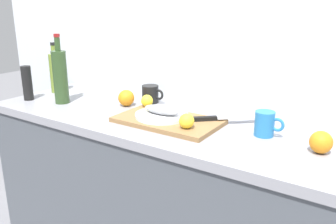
# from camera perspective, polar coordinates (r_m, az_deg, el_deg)

# --- Properties ---
(back_wall) EXTENTS (3.20, 0.05, 2.50)m
(back_wall) POSITION_cam_1_polar(r_m,az_deg,el_deg) (1.80, 7.88, 11.87)
(back_wall) COLOR silver
(back_wall) RESTS_ON ground_plane
(kitchen_counter) EXTENTS (2.00, 0.60, 0.90)m
(kitchen_counter) POSITION_cam_1_polar(r_m,az_deg,el_deg) (1.79, 2.06, -15.35)
(kitchen_counter) COLOR #4C5159
(kitchen_counter) RESTS_ON ground_plane
(cutting_board) EXTENTS (0.46, 0.27, 0.02)m
(cutting_board) POSITION_cam_1_polar(r_m,az_deg,el_deg) (1.58, -0.00, -1.39)
(cutting_board) COLOR olive
(cutting_board) RESTS_ON kitchen_counter
(white_plate) EXTENTS (0.24, 0.24, 0.01)m
(white_plate) POSITION_cam_1_polar(r_m,az_deg,el_deg) (1.59, -1.01, -0.52)
(white_plate) COLOR white
(white_plate) RESTS_ON cutting_board
(fish_fillet) EXTENTS (0.18, 0.08, 0.04)m
(fish_fillet) POSITION_cam_1_polar(r_m,az_deg,el_deg) (1.59, -1.01, 0.36)
(fish_fillet) COLOR gray
(fish_fillet) RESTS_ON white_plate
(chef_knife) EXTENTS (0.23, 0.22, 0.02)m
(chef_knife) POSITION_cam_1_polar(r_m,az_deg,el_deg) (1.56, 7.73, -0.97)
(chef_knife) COLOR silver
(chef_knife) RESTS_ON cutting_board
(lemon_0) EXTENTS (0.06, 0.06, 0.06)m
(lemon_0) POSITION_cam_1_polar(r_m,az_deg,el_deg) (1.75, -3.38, 1.81)
(lemon_0) COLOR yellow
(lemon_0) RESTS_ON cutting_board
(lemon_1) EXTENTS (0.06, 0.06, 0.06)m
(lemon_1) POSITION_cam_1_polar(r_m,az_deg,el_deg) (1.45, 2.98, -1.42)
(lemon_1) COLOR yellow
(lemon_1) RESTS_ON cutting_board
(olive_oil_bottle) EXTENTS (0.06, 0.06, 0.29)m
(olive_oil_bottle) POSITION_cam_1_polar(r_m,az_deg,el_deg) (2.20, -17.55, 6.11)
(olive_oil_bottle) COLOR olive
(olive_oil_bottle) RESTS_ON kitchen_counter
(wine_bottle) EXTENTS (0.07, 0.07, 0.36)m
(wine_bottle) POSITION_cam_1_polar(r_m,az_deg,el_deg) (1.94, -16.83, 5.54)
(wine_bottle) COLOR #2D4723
(wine_bottle) RESTS_ON kitchen_counter
(coffee_mug_0) EXTENTS (0.12, 0.08, 0.10)m
(coffee_mug_0) POSITION_cam_1_polar(r_m,az_deg,el_deg) (1.47, 15.26, -1.81)
(coffee_mug_0) COLOR #2672B2
(coffee_mug_0) RESTS_ON kitchen_counter
(coffee_mug_1) EXTENTS (0.13, 0.09, 0.09)m
(coffee_mug_1) POSITION_cam_1_polar(r_m,az_deg,el_deg) (1.89, -2.79, 2.89)
(coffee_mug_1) COLOR black
(coffee_mug_1) RESTS_ON kitchen_counter
(orange_0) EXTENTS (0.08, 0.08, 0.08)m
(orange_0) POSITION_cam_1_polar(r_m,az_deg,el_deg) (1.84, -6.68, 2.26)
(orange_0) COLOR orange
(orange_0) RESTS_ON kitchen_counter
(orange_1) EXTENTS (0.08, 0.08, 0.08)m
(orange_1) POSITION_cam_1_polar(r_m,az_deg,el_deg) (1.37, 23.25, -4.45)
(orange_1) COLOR orange
(orange_1) RESTS_ON kitchen_counter
(pepper_mill) EXTENTS (0.05, 0.05, 0.19)m
(pepper_mill) POSITION_cam_1_polar(r_m,az_deg,el_deg) (2.07, -21.57, 4.32)
(pepper_mill) COLOR black
(pepper_mill) RESTS_ON kitchen_counter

